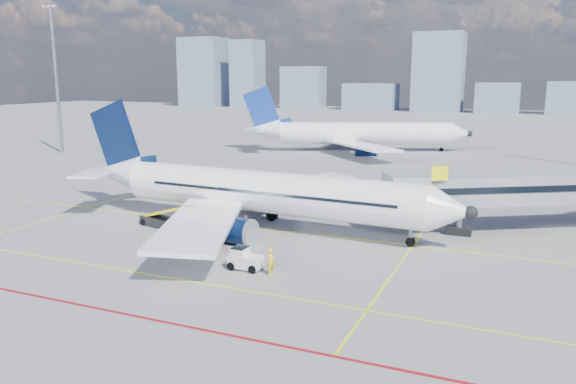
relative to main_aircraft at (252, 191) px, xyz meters
name	(u,v)px	position (x,y,z in m)	size (l,w,h in m)	color
ground	(213,253)	(0.78, -8.47, -3.22)	(420.00, 420.00, 0.00)	gray
apron_markings	(178,267)	(0.20, -12.38, -3.22)	(90.00, 35.12, 0.01)	#FFF70D
jet_bridge	(543,190)	(24.29, 8.44, 0.52)	(23.55, 15.78, 6.30)	#999BA1
floodlight_mast_nw	(56,76)	(-54.22, 31.53, 10.37)	(3.20, 0.61, 25.45)	gray
distant_skyline	(435,81)	(-12.18, 181.53, 8.47)	(247.11, 15.73, 30.54)	slate
main_aircraft	(252,191)	(0.00, 0.00, 0.00)	(38.78, 33.77, 11.31)	white
second_aircraft	(355,134)	(-6.29, 54.15, 0.00)	(39.88, 33.78, 12.15)	white
baggage_tug	(244,259)	(4.77, -10.87, -2.45)	(2.35, 1.42, 1.62)	white
cargo_dolly	(195,235)	(-0.85, -8.44, -2.02)	(4.14, 2.15, 2.19)	black
belt_loader	(162,220)	(-7.36, -3.68, -2.55)	(6.47, 3.16, 2.61)	black
ramp_worker	(271,262)	(7.10, -11.27, -2.26)	(0.70, 0.46, 1.93)	yellow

